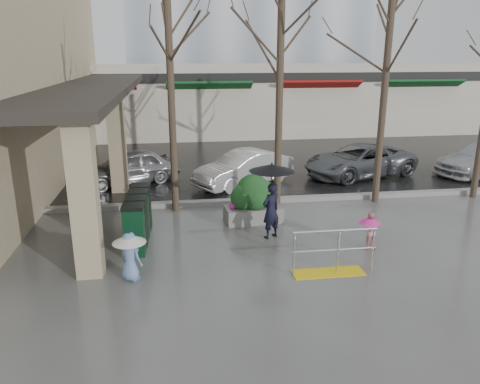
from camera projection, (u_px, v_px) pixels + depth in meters
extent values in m
plane|color=#51514F|center=(261.00, 254.00, 11.36)|extent=(120.00, 120.00, 0.00)
cube|color=black|center=(202.00, 123.00, 32.21)|extent=(120.00, 36.00, 0.01)
cube|color=gray|center=(238.00, 201.00, 15.13)|extent=(120.00, 0.30, 0.15)
cube|color=#2D2823|center=(94.00, 83.00, 17.24)|extent=(2.80, 18.00, 0.25)
cube|color=tan|center=(84.00, 199.00, 9.85)|extent=(0.55, 0.55, 3.50)
cube|color=tan|center=(117.00, 142.00, 16.01)|extent=(0.55, 0.55, 3.50)
cube|color=beige|center=(239.00, 99.00, 28.12)|extent=(34.00, 6.00, 4.00)
cube|color=maroon|center=(93.00, 90.00, 24.03)|extent=(4.50, 1.68, 0.87)
cube|color=#0F4C1E|center=(209.00, 89.00, 24.85)|extent=(4.50, 1.68, 0.87)
cube|color=maroon|center=(318.00, 87.00, 25.67)|extent=(4.50, 1.68, 0.87)
cube|color=#0F4C1E|center=(420.00, 86.00, 26.50)|extent=(4.50, 1.68, 0.87)
cube|color=black|center=(246.00, 78.00, 24.97)|extent=(34.00, 0.35, 0.50)
cube|color=yellow|center=(328.00, 272.00, 10.39)|extent=(1.60, 0.50, 0.02)
cylinder|color=silver|center=(294.00, 254.00, 10.14)|extent=(0.05, 0.05, 1.00)
cylinder|color=silver|center=(338.00, 252.00, 10.28)|extent=(0.05, 0.05, 1.00)
cylinder|color=silver|center=(373.00, 250.00, 10.39)|extent=(0.05, 0.05, 1.00)
cylinder|color=silver|center=(335.00, 231.00, 10.12)|extent=(1.90, 0.06, 0.06)
cylinder|color=silver|center=(334.00, 250.00, 10.25)|extent=(1.90, 0.04, 0.04)
cylinder|color=#382B21|center=(171.00, 99.00, 13.52)|extent=(0.22, 0.22, 6.80)
cylinder|color=#382B21|center=(279.00, 94.00, 13.93)|extent=(0.22, 0.22, 7.00)
cylinder|color=#382B21|center=(383.00, 101.00, 14.45)|extent=(0.22, 0.22, 6.50)
imported|color=black|center=(271.00, 211.00, 12.18)|extent=(0.65, 0.58, 1.49)
cylinder|color=black|center=(272.00, 182.00, 11.96)|extent=(0.02, 0.02, 0.95)
cone|color=black|center=(272.00, 168.00, 11.85)|extent=(1.17, 1.17, 0.18)
sphere|color=black|center=(272.00, 163.00, 11.82)|extent=(0.05, 0.05, 0.05)
imported|color=pink|center=(369.00, 230.00, 11.59)|extent=(0.46, 0.36, 0.94)
cylinder|color=black|center=(370.00, 224.00, 11.54)|extent=(0.02, 0.02, 0.41)
cone|color=#F1269F|center=(370.00, 220.00, 11.50)|extent=(0.54, 0.54, 0.18)
sphere|color=black|center=(370.00, 215.00, 11.47)|extent=(0.05, 0.05, 0.05)
imported|color=#6C8BC1|center=(130.00, 257.00, 9.94)|extent=(0.63, 0.59, 1.08)
cylinder|color=black|center=(130.00, 246.00, 9.87)|extent=(0.02, 0.02, 0.50)
cone|color=silver|center=(129.00, 239.00, 9.82)|extent=(0.72, 0.72, 0.18)
sphere|color=black|center=(129.00, 234.00, 9.79)|extent=(0.05, 0.05, 0.05)
cube|color=slate|center=(253.00, 214.00, 13.51)|extent=(1.68, 0.95, 0.45)
ellipsoid|color=#154320|center=(253.00, 192.00, 13.32)|extent=(0.98, 0.89, 1.03)
sphere|color=#154320|center=(243.00, 197.00, 13.23)|extent=(0.71, 0.71, 0.71)
sphere|color=#154320|center=(263.00, 194.00, 13.52)|extent=(0.75, 0.75, 0.75)
cube|color=#0C381F|center=(134.00, 232.00, 11.20)|extent=(0.50, 0.50, 1.17)
cube|color=black|center=(133.00, 206.00, 11.01)|extent=(0.53, 0.53, 0.09)
cube|color=black|center=(137.00, 223.00, 11.75)|extent=(0.50, 0.50, 1.17)
cube|color=black|center=(136.00, 199.00, 11.57)|extent=(0.53, 0.53, 0.09)
cube|color=#0C3716|center=(140.00, 215.00, 12.31)|extent=(0.50, 0.50, 1.17)
cube|color=black|center=(138.00, 192.00, 12.13)|extent=(0.53, 0.53, 0.09)
cube|color=black|center=(142.00, 208.00, 12.87)|extent=(0.50, 0.50, 1.17)
cube|color=black|center=(140.00, 186.00, 12.68)|extent=(0.53, 0.53, 0.09)
imported|color=#9D9DA2|center=(128.00, 167.00, 17.30)|extent=(3.99, 2.79, 1.26)
imported|color=silver|center=(244.00, 168.00, 17.09)|extent=(3.97, 3.10, 1.26)
imported|color=slate|center=(360.00, 160.00, 18.37)|extent=(4.96, 3.37, 1.26)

